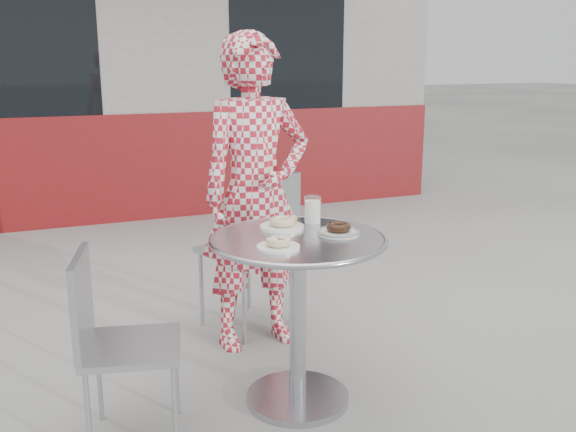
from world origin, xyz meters
name	(u,v)px	position (x,y,z in m)	size (l,w,h in m)	color
ground	(305,397)	(0.00, 0.00, 0.00)	(60.00, 60.00, 0.00)	#9E9C96
storefront	(115,59)	(0.00, 5.56, 1.49)	(6.02, 4.55, 3.00)	gray
bistro_table	(298,279)	(-0.04, -0.01, 0.58)	(0.76, 0.76, 0.76)	silver
chair_far	(248,280)	(0.03, 0.86, 0.27)	(0.56, 0.56, 0.89)	#A2A5AA
chair_left	(131,383)	(-0.77, -0.02, 0.24)	(0.45, 0.45, 0.78)	#A2A5AA
seated_person	(256,194)	(0.01, 0.65, 0.81)	(0.59, 0.39, 1.63)	#A91A2A
plate_far	(283,224)	(-0.05, 0.15, 0.78)	(0.20, 0.20, 0.05)	white
plate_near	(279,244)	(-0.18, -0.13, 0.78)	(0.17, 0.17, 0.05)	white
plate_checker	(339,230)	(0.14, -0.03, 0.78)	(0.18, 0.18, 0.05)	white
milk_cup	(313,210)	(0.12, 0.19, 0.82)	(0.08, 0.08, 0.12)	white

